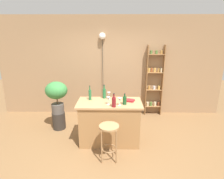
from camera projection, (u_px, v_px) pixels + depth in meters
The scene contains 16 objects.
ground at pixel (109, 149), 3.97m from camera, with size 12.00×12.00×0.00m, color brown.
back_wall at pixel (111, 67), 5.43m from camera, with size 6.40×0.10×2.80m, color #997551.
kitchen_counter at pixel (110, 122), 4.12m from camera, with size 1.36×0.68×0.93m.
bar_stool at pixel (109, 134), 3.51m from camera, with size 0.37×0.37×0.71m.
spice_shelf at pixel (154, 82), 5.38m from camera, with size 0.47×0.16×2.02m.
plant_stool at pixel (59, 120), 4.77m from camera, with size 0.32×0.32×0.43m, color #2D2823.
potted_plant at pixel (57, 93), 4.56m from camera, with size 0.53×0.48×0.79m.
bottle_sauce_amber at pixel (125, 100), 3.84m from camera, with size 0.08×0.08×0.23m.
bottle_vinegar at pixel (90, 95), 4.08m from camera, with size 0.06×0.06×0.32m.
bottle_wine_red at pixel (114, 102), 3.70m from camera, with size 0.08×0.08×0.28m.
bottle_soda_blue at pixel (104, 93), 4.19m from camera, with size 0.07×0.07×0.31m.
wine_glass_left at pixel (109, 94), 4.13m from camera, with size 0.07×0.07×0.16m.
wine_glass_center at pixel (108, 99), 3.82m from camera, with size 0.07×0.07×0.16m.
wine_glass_right at pixel (120, 100), 3.77m from camera, with size 0.07×0.07×0.16m.
cookbook at pixel (129, 100), 4.04m from camera, with size 0.21×0.15×0.04m, color maroon.
pendant_globe_light at pixel (102, 38), 5.10m from camera, with size 0.18×0.18×2.34m.
Camera 1 is at (0.10, -3.43, 2.35)m, focal length 30.35 mm.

